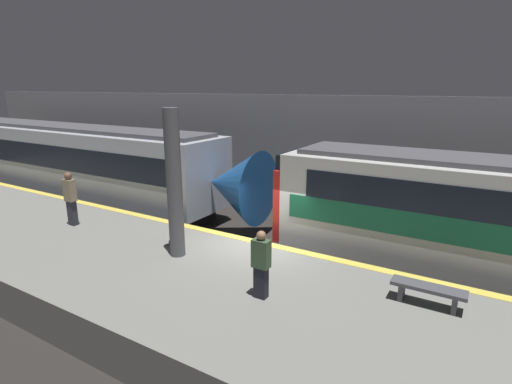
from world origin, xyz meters
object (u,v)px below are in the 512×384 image
object	(u,v)px
train_modern	(78,163)
person_waiting	(261,263)
support_pillar_near	(174,185)
platform_bench	(428,291)
person_walking	(70,197)
trash_bin	(177,229)

from	to	relation	value
train_modern	person_waiting	size ratio (longest dim) A/B	12.95
support_pillar_near	platform_bench	size ratio (longest dim) A/B	2.66
person_waiting	person_walking	size ratio (longest dim) A/B	0.86
person_waiting	trash_bin	xyz separation A→B (m)	(-3.72, 1.45, -0.39)
person_walking	train_modern	bearing A→B (deg)	142.56
person_waiting	person_walking	bearing A→B (deg)	173.63
person_walking	platform_bench	distance (m)	11.02
train_modern	platform_bench	xyz separation A→B (m)	(16.58, -3.64, -0.51)
person_walking	platform_bench	xyz separation A→B (m)	(10.98, 0.65, -0.62)
person_waiting	platform_bench	size ratio (longest dim) A/B	1.04
person_waiting	platform_bench	distance (m)	3.57
support_pillar_near	person_walking	xyz separation A→B (m)	(-4.66, 0.07, -1.03)
support_pillar_near	person_waiting	bearing A→B (deg)	-14.41
train_modern	person_waiting	bearing A→B (deg)	-21.07
support_pillar_near	train_modern	bearing A→B (deg)	157.01
platform_bench	trash_bin	bearing A→B (deg)	-179.39
train_modern	trash_bin	xyz separation A→B (m)	(9.67, -3.71, -0.43)
train_modern	platform_bench	world-z (taller)	train_modern
person_walking	platform_bench	bearing A→B (deg)	3.39
train_modern	person_waiting	distance (m)	14.35
platform_bench	support_pillar_near	bearing A→B (deg)	-173.51
platform_bench	trash_bin	world-z (taller)	trash_bin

